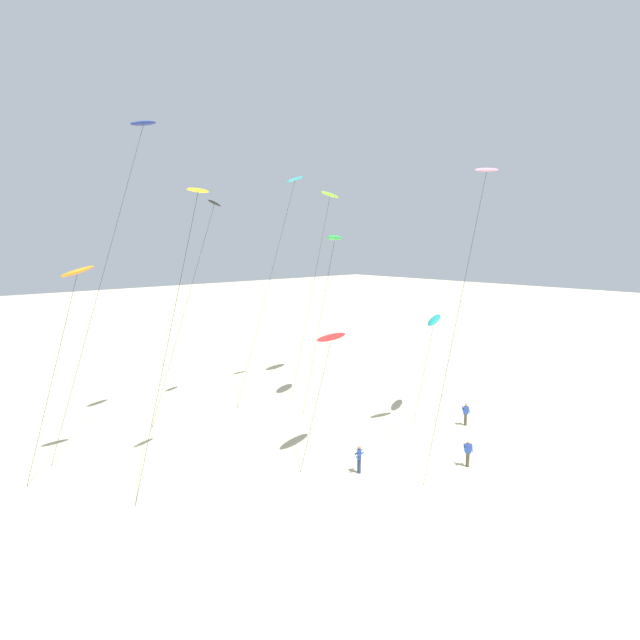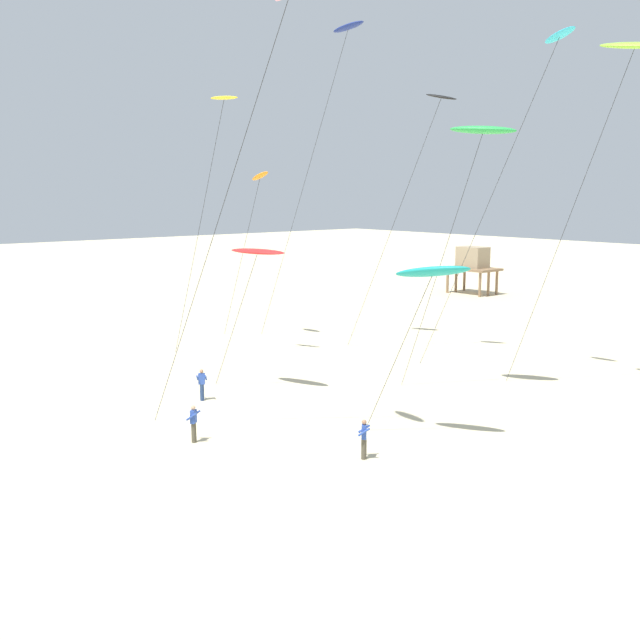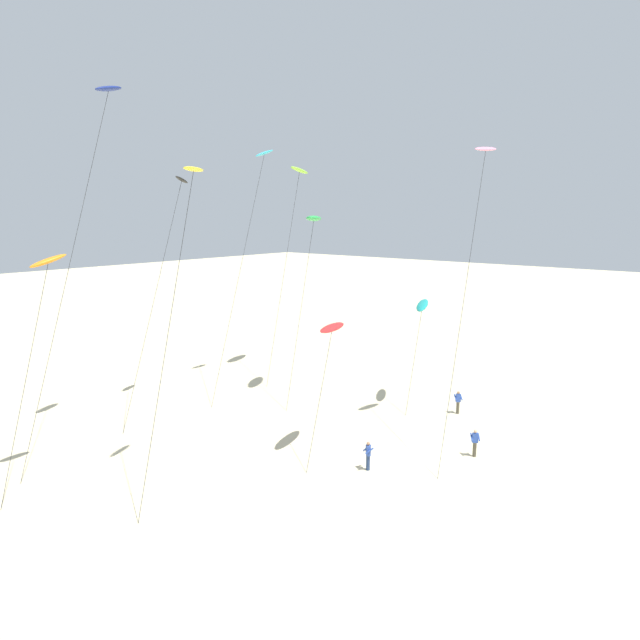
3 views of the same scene
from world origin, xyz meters
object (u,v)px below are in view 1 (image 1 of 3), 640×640
(kite_red, at_px, (331,338))
(kite_orange, at_px, (77,274))
(kite_flyer_nearest, at_px, (468,453))
(kite_flyer_middle, at_px, (466,414))
(kite_lime, at_px, (330,196))
(kite_teal, at_px, (434,320))
(kite_cyan, at_px, (294,185))
(kite_pink, at_px, (486,175))
(kite_flyer_furthest, at_px, (359,459))
(kite_yellow, at_px, (196,200))
(kite_navy, at_px, (142,128))
(kite_green, at_px, (335,238))
(kite_black, at_px, (213,209))

(kite_red, bearing_deg, kite_orange, 143.55)
(kite_orange, distance_m, kite_flyer_nearest, 25.60)
(kite_flyer_middle, bearing_deg, kite_lime, 84.34)
(kite_red, height_order, kite_lime, kite_lime)
(kite_teal, height_order, kite_cyan, kite_cyan)
(kite_pink, bearing_deg, kite_orange, 146.70)
(kite_flyer_nearest, bearing_deg, kite_flyer_middle, 33.69)
(kite_flyer_nearest, height_order, kite_flyer_furthest, same)
(kite_yellow, relative_size, kite_lime, 0.90)
(kite_flyer_nearest, bearing_deg, kite_yellow, 141.32)
(kite_pink, distance_m, kite_flyer_middle, 17.13)
(kite_red, distance_m, kite_navy, 19.06)
(kite_green, bearing_deg, kite_pink, -86.24)
(kite_cyan, relative_size, kite_flyer_furthest, 11.64)
(kite_red, height_order, kite_flyer_furthest, kite_red)
(kite_navy, height_order, kite_pink, kite_navy)
(kite_black, bearing_deg, kite_green, -35.50)
(kite_lime, height_order, kite_green, kite_lime)
(kite_orange, relative_size, kite_flyer_furthest, 7.35)
(kite_black, height_order, kite_flyer_furthest, kite_black)
(kite_pink, bearing_deg, kite_flyer_nearest, -152.88)
(kite_navy, height_order, kite_flyer_nearest, kite_navy)
(kite_teal, xyz_separation_m, kite_lime, (1.19, 13.11, 10.28))
(kite_pink, distance_m, kite_flyer_nearest, 17.47)
(kite_yellow, bearing_deg, kite_flyer_furthest, -41.76)
(kite_lime, distance_m, kite_green, 8.33)
(kite_lime, xyz_separation_m, kite_flyer_nearest, (-7.95, -20.73, -16.88))
(kite_pink, height_order, kite_orange, kite_pink)
(kite_teal, bearing_deg, kite_orange, 160.74)
(kite_navy, xyz_separation_m, kite_orange, (-5.81, -3.03, -9.41))
(kite_yellow, height_order, kite_flyer_furthest, kite_yellow)
(kite_orange, bearing_deg, kite_flyer_furthest, -46.71)
(kite_navy, height_order, kite_green, kite_navy)
(kite_orange, bearing_deg, kite_green, -2.10)
(kite_navy, distance_m, kite_orange, 11.47)
(kite_lime, bearing_deg, kite_navy, -174.55)
(kite_lime, distance_m, kite_orange, 26.04)
(kite_lime, relative_size, kite_green, 1.30)
(kite_green, height_order, kite_orange, kite_green)
(kite_teal, xyz_separation_m, kite_orange, (-23.67, 8.27, 4.22))
(kite_flyer_nearest, bearing_deg, kite_pink, 27.12)
(kite_teal, relative_size, kite_flyer_nearest, 4.80)
(kite_lime, height_order, kite_flyer_furthest, kite_lime)
(kite_orange, relative_size, kite_flyer_nearest, 7.35)
(kite_black, height_order, kite_flyer_middle, kite_black)
(kite_red, xyz_separation_m, kite_flyer_nearest, (4.84, -6.97, -6.75))
(kite_cyan, distance_m, kite_flyer_furthest, 26.03)
(kite_yellow, bearing_deg, kite_lime, 28.18)
(kite_teal, bearing_deg, kite_flyer_middle, -97.51)
(kite_pink, bearing_deg, kite_green, 93.76)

